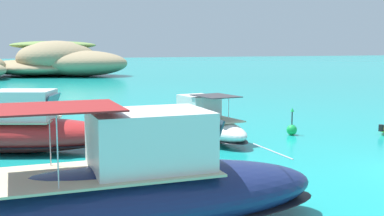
{
  "coord_description": "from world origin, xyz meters",
  "views": [
    {
      "loc": [
        -14.92,
        -12.55,
        4.71
      ],
      "look_at": [
        -3.92,
        13.09,
        1.17
      ],
      "focal_mm": 44.99,
      "sensor_mm": 36.0,
      "label": 1
    }
  ],
  "objects_px": {
    "motorboat_white": "(202,124)",
    "motorboat_navy": "(132,193)",
    "islet_large": "(57,62)",
    "channel_buoy": "(292,129)",
    "motorboat_red": "(15,131)"
  },
  "relations": [
    {
      "from": "motorboat_white",
      "to": "motorboat_navy",
      "type": "bearing_deg",
      "value": -122.23
    },
    {
      "from": "islet_large",
      "to": "motorboat_navy",
      "type": "bearing_deg",
      "value": -96.24
    },
    {
      "from": "motorboat_white",
      "to": "channel_buoy",
      "type": "bearing_deg",
      "value": -11.95
    },
    {
      "from": "motorboat_white",
      "to": "motorboat_red",
      "type": "distance_m",
      "value": 9.09
    },
    {
      "from": "motorboat_navy",
      "to": "channel_buoy",
      "type": "xyz_separation_m",
      "value": [
        11.77,
        9.93,
        -0.72
      ]
    },
    {
      "from": "motorboat_navy",
      "to": "motorboat_red",
      "type": "relative_size",
      "value": 1.09
    },
    {
      "from": "motorboat_red",
      "to": "islet_large",
      "type": "bearing_deg",
      "value": 80.57
    },
    {
      "from": "motorboat_white",
      "to": "motorboat_red",
      "type": "bearing_deg",
      "value": 177.66
    },
    {
      "from": "motorboat_navy",
      "to": "motorboat_red",
      "type": "xyz_separation_m",
      "value": [
        -2.18,
        11.32,
        -0.12
      ]
    },
    {
      "from": "motorboat_white",
      "to": "motorboat_red",
      "type": "xyz_separation_m",
      "value": [
        -9.08,
        0.37,
        0.19
      ]
    },
    {
      "from": "islet_large",
      "to": "channel_buoy",
      "type": "bearing_deg",
      "value": -86.33
    },
    {
      "from": "islet_large",
      "to": "channel_buoy",
      "type": "height_order",
      "value": "islet_large"
    },
    {
      "from": "islet_large",
      "to": "motorboat_white",
      "type": "distance_m",
      "value": 60.59
    },
    {
      "from": "motorboat_navy",
      "to": "motorboat_white",
      "type": "distance_m",
      "value": 12.95
    },
    {
      "from": "motorboat_navy",
      "to": "motorboat_red",
      "type": "height_order",
      "value": "motorboat_navy"
    }
  ]
}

